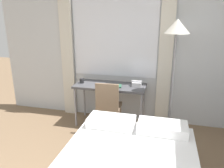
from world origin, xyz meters
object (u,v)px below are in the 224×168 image
desk (110,88)px  mug (82,81)px  telephone (137,84)px  desk_chair (108,104)px  standing_lamp (176,38)px  book (116,86)px

desk → mug: (-0.53, -0.01, 0.11)m
telephone → mug: size_ratio=2.12×
desk_chair → telephone: (0.42, 0.33, 0.29)m
desk → standing_lamp: (1.06, -0.12, 0.93)m
desk → telephone: telephone is taller
desk_chair → telephone: bearing=34.5°
mug → desk: bearing=1.6°
desk → telephone: size_ratio=6.99×
desk_chair → telephone: 0.61m
desk → mug: size_ratio=14.79×
desk → telephone: bearing=6.0°
standing_lamp → book: standing_lamp is taller
desk_chair → book: (0.07, 0.21, 0.26)m
desk → telephone: 0.48m
desk → desk_chair: 0.34m
desk → desk_chair: size_ratio=1.38×
mug → desk_chair: bearing=-25.3°
standing_lamp → desk_chair: bearing=-171.0°
desk → mug: bearing=-178.4°
telephone → standing_lamp: bearing=-16.3°
desk_chair → standing_lamp: 1.52m
book → mug: bearing=174.8°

